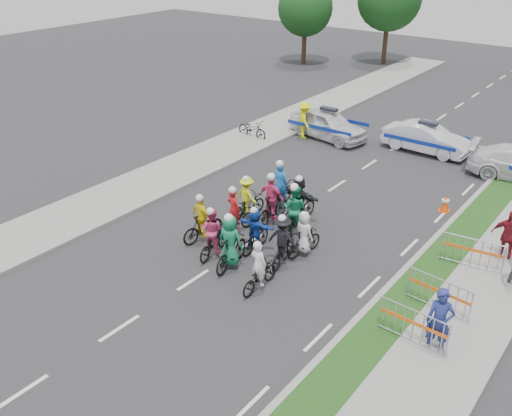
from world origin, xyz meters
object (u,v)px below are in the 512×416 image
Objects in this scene: rider_0 at (259,273)px; police_car_1 at (426,138)px; rider_7 at (304,238)px; police_car_0 at (328,124)px; spectator_0 at (440,321)px; rider_3 at (202,223)px; rider_9 at (272,204)px; rider_4 at (283,244)px; rider_8 at (295,216)px; tree_0 at (305,9)px; barrier_1 at (438,296)px; parked_bike at (252,129)px; rider_6 at (234,218)px; rider_11 at (299,202)px; rider_2 at (213,237)px; rider_12 at (280,192)px; barrier_0 at (413,328)px; cone_0 at (445,203)px; spectator_2 at (508,236)px; rider_10 at (247,200)px; marshal_hiviz at (304,120)px; rider_1 at (231,247)px; barrier_2 at (472,254)px; rider_5 at (255,232)px.

rider_0 reaches higher than police_car_1.
rider_7 is 0.38× the size of police_car_0.
police_car_1 is 2.20× the size of spectator_0.
rider_9 is at bearing -104.51° from rider_3.
rider_4 is at bearing 129.88° from rider_9.
tree_0 is at bearing -69.77° from rider_8.
rider_3 reaches higher than barrier_1.
rider_8 reaches higher than parked_bike.
rider_4 is 2.62m from rider_6.
rider_9 is at bearing 49.98° from rider_11.
rider_12 is at bearing -97.09° from rider_2.
barrier_0 reaches higher than parked_bike.
tree_0 reaches higher than rider_12.
rider_4 is 12.26m from parked_bike.
cone_0 is at bearing -121.40° from rider_6.
rider_12 is 2.98× the size of cone_0.
rider_2 is 9.65m from spectator_2.
rider_11 is 0.95× the size of barrier_1.
rider_9 reaches higher than spectator_2.
rider_7 is at bearing -57.11° from tree_0.
police_car_0 is 12.89m from spectator_2.
rider_10 is 9.19m from spectator_0.
rider_7 is at bearing 126.52° from rider_12.
rider_12 is 1.04× the size of barrier_1.
marshal_hiviz is 1.03× the size of parked_bike.
police_car_0 is 0.69× the size of tree_0.
rider_12 reaches higher than spectator_0.
rider_6 is (0.55, 1.10, -0.08)m from rider_3.
barrier_0 is at bearing -176.82° from rider_0.
tree_0 is at bearing -53.82° from rider_3.
rider_3 is 10.85m from parked_bike.
rider_1 reaches higher than rider_4.
rider_9 is at bearing -86.65° from rider_1.
rider_9 is at bearing 100.44° from rider_12.
cone_0 is at bearing 141.32° from spectator_2.
barrier_1 is at bearing -156.82° from rider_0.
barrier_0 is at bearing -75.12° from cone_0.
barrier_2 is at bearing 169.42° from rider_12.
rider_3 reaches higher than barrier_0.
barrier_2 is at bearing -58.52° from cone_0.
police_car_1 reaches higher than parked_bike.
rider_5 is at bearing -151.28° from police_car_0.
tree_0 reaches higher than rider_1.
police_car_0 is 16.56m from spectator_0.
rider_8 reaches higher than rider_12.
rider_1 is 30.55m from tree_0.
tree_0 is at bearing 112.21° from spectator_0.
barrier_1 is 1.08× the size of parked_bike.
rider_11 is at bearing -99.35° from rider_1.
barrier_1 is (-0.73, -4.01, -0.38)m from spectator_2.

